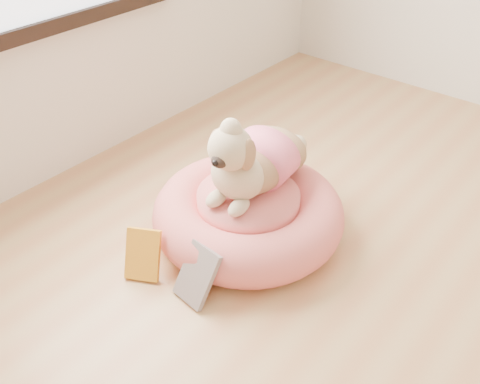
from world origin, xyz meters
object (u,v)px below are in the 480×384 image
Objects in this scene: dog at (252,147)px; book_white at (197,275)px; pet_bed at (248,214)px; book_yellow at (143,254)px.

dog reaches higher than book_white.
pet_bed reaches higher than book_yellow.
book_white is at bearing -17.73° from book_yellow.
book_yellow is 0.91× the size of book_white.
book_white is (0.09, -0.41, -0.28)m from dog.
dog is at bearing 112.88° from pet_bed.
pet_bed is at bearing 107.33° from book_white.
dog is at bearing 45.21° from book_yellow.
pet_bed is 0.28m from dog.
book_yellow is at bearing -109.30° from pet_bed.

